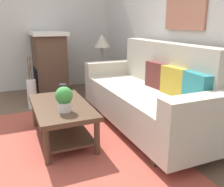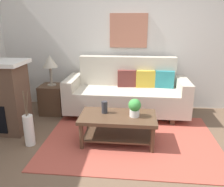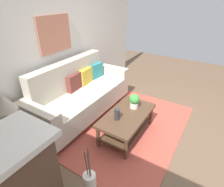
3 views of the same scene
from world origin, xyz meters
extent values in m
plane|color=brown|center=(0.00, 0.00, 0.00)|extent=(9.39, 9.39, 0.00)
cube|color=silver|center=(0.00, 2.05, 1.35)|extent=(5.39, 0.10, 2.70)
cube|color=silver|center=(-2.74, 0.50, 1.35)|extent=(0.10, 5.00, 2.70)
cube|color=#B24C3D|center=(0.00, 0.50, 0.01)|extent=(2.57, 1.84, 0.01)
cube|color=beige|center=(-0.11, 1.45, 0.32)|extent=(1.84, 0.84, 0.40)
cube|color=beige|center=(-0.11, 1.77, 0.80)|extent=(1.84, 0.20, 0.56)
cube|color=beige|center=(-1.13, 1.45, 0.42)|extent=(0.20, 0.84, 0.60)
cube|color=beige|center=(0.91, 1.45, 0.42)|extent=(0.20, 0.84, 0.60)
cube|color=#513826|center=(-0.93, 1.45, 0.06)|extent=(0.08, 0.74, 0.12)
cube|color=#513826|center=(0.71, 1.45, 0.06)|extent=(0.08, 0.74, 0.12)
cube|color=brown|center=(-0.11, 1.64, 0.68)|extent=(0.37, 0.15, 0.32)
cube|color=gold|center=(0.24, 1.64, 0.68)|extent=(0.37, 0.15, 0.32)
cube|color=teal|center=(0.59, 1.64, 0.68)|extent=(0.37, 0.15, 0.32)
cube|color=#513826|center=(-0.19, 0.43, 0.41)|extent=(1.10, 0.60, 0.05)
cube|color=#513826|center=(-0.19, 0.43, 0.12)|extent=(0.98, 0.50, 0.02)
cylinder|color=#513826|center=(-0.68, 0.18, 0.19)|extent=(0.06, 0.06, 0.38)
cylinder|color=#513826|center=(0.30, 0.18, 0.19)|extent=(0.06, 0.06, 0.38)
cylinder|color=#513826|center=(-0.68, 0.68, 0.19)|extent=(0.06, 0.06, 0.38)
cylinder|color=#513826|center=(0.30, 0.68, 0.19)|extent=(0.06, 0.06, 0.38)
cylinder|color=#2D2D33|center=(-0.40, 0.50, 0.52)|extent=(0.09, 0.09, 0.18)
cylinder|color=white|center=(0.04, 0.42, 0.48)|extent=(0.14, 0.14, 0.10)
sphere|color=green|center=(0.04, 0.42, 0.60)|extent=(0.18, 0.18, 0.18)
cube|color=#513826|center=(-1.53, 1.44, 0.28)|extent=(0.44, 0.44, 0.56)
cylinder|color=gray|center=(-1.53, 1.44, 0.57)|extent=(0.16, 0.16, 0.02)
cylinder|color=gray|center=(-1.53, 1.44, 0.74)|extent=(0.05, 0.05, 0.35)
cone|color=#B2A893|center=(-1.53, 1.44, 1.02)|extent=(0.28, 0.28, 0.22)
cube|color=brown|center=(-2.14, 0.63, 0.55)|extent=(0.90, 0.50, 1.10)
cube|color=black|center=(-2.14, 0.37, 0.30)|extent=(0.52, 0.02, 0.44)
cube|color=silver|center=(-2.14, 0.63, 1.13)|extent=(1.02, 0.58, 0.06)
cylinder|color=white|center=(-1.46, 0.22, 0.23)|extent=(0.14, 0.14, 0.46)
cylinder|color=brown|center=(-1.44, 0.22, 0.64)|extent=(0.05, 0.05, 0.36)
cylinder|color=brown|center=(-1.47, 0.24, 0.64)|extent=(0.04, 0.02, 0.36)
cylinder|color=brown|center=(-1.47, 0.21, 0.64)|extent=(0.02, 0.02, 0.36)
cube|color=#B77056|center=(-0.11, 1.98, 1.55)|extent=(0.73, 0.03, 0.64)
camera|label=1|loc=(2.44, -0.07, 1.32)|focal=39.46mm
camera|label=2|loc=(0.02, -2.61, 1.74)|focal=36.65mm
camera|label=3|loc=(-2.44, -0.68, 2.18)|focal=29.33mm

